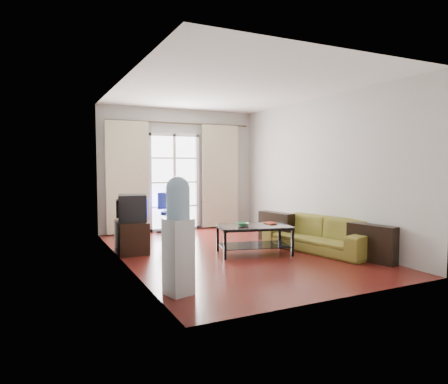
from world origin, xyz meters
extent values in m
plane|color=maroon|center=(0.00, 0.00, 0.00)|extent=(5.20, 5.20, 0.00)
plane|color=white|center=(0.00, 0.00, 2.70)|extent=(5.20, 5.20, 0.00)
cube|color=#B2B0A9|center=(0.00, 2.60, 1.35)|extent=(3.60, 0.02, 2.70)
cube|color=#B2B0A9|center=(0.00, -2.60, 1.35)|extent=(3.60, 0.02, 2.70)
cube|color=#B2B0A9|center=(-1.80, 0.00, 1.35)|extent=(0.02, 5.20, 2.70)
cube|color=#B2B0A9|center=(1.80, 0.00, 1.35)|extent=(0.02, 5.20, 2.70)
cube|color=white|center=(-0.15, 2.56, 1.07)|extent=(1.01, 0.02, 2.04)
cube|color=white|center=(-0.15, 2.54, 1.07)|extent=(1.16, 0.06, 2.15)
cylinder|color=#4C3F2D|center=(0.00, 2.50, 2.38)|extent=(3.30, 0.04, 0.04)
cube|color=beige|center=(-1.20, 2.48, 1.20)|extent=(0.90, 0.07, 2.35)
cube|color=beige|center=(0.95, 2.48, 1.20)|extent=(0.90, 0.07, 2.35)
cube|color=gray|center=(0.80, 2.50, 0.33)|extent=(0.64, 0.12, 0.64)
imported|color=olive|center=(1.38, -0.55, 0.29)|extent=(2.31, 1.65, 0.57)
cube|color=silver|center=(0.26, -0.29, 0.47)|extent=(1.29, 0.93, 0.01)
cube|color=black|center=(0.26, -0.29, 0.14)|extent=(1.22, 0.86, 0.01)
cube|color=black|center=(-0.35, -0.45, 0.23)|extent=(0.05, 0.05, 0.47)
cube|color=black|center=(0.72, -0.72, 0.23)|extent=(0.05, 0.05, 0.47)
cube|color=black|center=(-0.21, 0.14, 0.23)|extent=(0.05, 0.05, 0.47)
cube|color=black|center=(0.87, -0.13, 0.23)|extent=(0.05, 0.05, 0.47)
imported|color=#338E47|center=(0.07, -0.23, 0.50)|extent=(0.36, 0.36, 0.05)
imported|color=maroon|center=(0.52, -0.24, 0.48)|extent=(0.18, 0.23, 0.02)
cube|color=black|center=(0.01, -0.39, 0.48)|extent=(0.16, 0.06, 0.02)
cube|color=black|center=(-1.53, 0.72, 0.26)|extent=(0.52, 0.74, 0.53)
cube|color=black|center=(-1.51, 0.70, 0.75)|extent=(0.54, 0.57, 0.45)
cube|color=#0C19E5|center=(-1.29, 0.66, 0.75)|extent=(0.10, 0.38, 0.33)
cube|color=black|center=(-1.70, 0.74, 0.75)|extent=(0.20, 0.35, 0.29)
cylinder|color=black|center=(-0.35, 2.25, 0.22)|extent=(0.05, 0.05, 0.44)
cylinder|color=navy|center=(-0.35, 2.25, 0.43)|extent=(0.42, 0.42, 0.07)
cube|color=navy|center=(-0.42, 2.43, 0.69)|extent=(0.34, 0.16, 0.36)
cube|color=#BABDC1|center=(-1.55, -1.69, 0.43)|extent=(0.34, 0.34, 0.86)
cylinder|color=#82A8CA|center=(-1.55, -1.69, 1.04)|extent=(0.26, 0.26, 0.35)
sphere|color=#82A8CA|center=(-1.55, -1.69, 1.21)|extent=(0.26, 0.26, 0.26)
cube|color=black|center=(-1.42, -1.65, 0.73)|extent=(0.06, 0.11, 0.09)
camera|label=1|loc=(-3.02, -5.92, 1.48)|focal=32.00mm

